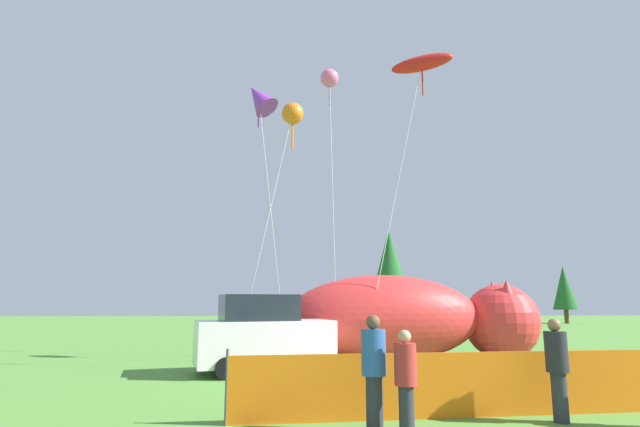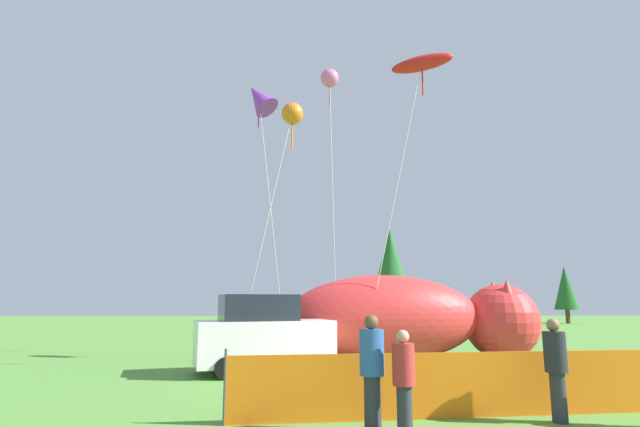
{
  "view_description": "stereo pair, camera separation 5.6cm",
  "coord_description": "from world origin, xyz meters",
  "px_view_note": "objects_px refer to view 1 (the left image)",
  "views": [
    {
      "loc": [
        -1.53,
        -13.69,
        2.11
      ],
      "look_at": [
        -0.9,
        5.09,
        5.42
      ],
      "focal_mm": 28.0,
      "sensor_mm": 36.0,
      "label": 1
    },
    {
      "loc": [
        -1.47,
        -13.69,
        2.11
      ],
      "look_at": [
        -0.9,
        5.09,
        5.42
      ],
      "focal_mm": 28.0,
      "sensor_mm": 36.0,
      "label": 2
    }
  ],
  "objects_px": {
    "parked_car": "(263,335)",
    "spectator_in_yellow_shirt": "(557,365)",
    "inflatable_cat": "(410,321)",
    "kite_red_lizard": "(422,65)",
    "folding_chair": "(486,360)",
    "kite_pink_octopus": "(330,80)",
    "kite_orange_flower": "(292,115)",
    "kite_purple_delta": "(259,98)",
    "spectator_in_grey_shirt": "(406,378)",
    "spectator_in_blue_shirt": "(374,367)"
  },
  "relations": [
    {
      "from": "spectator_in_yellow_shirt",
      "to": "spectator_in_grey_shirt",
      "type": "relative_size",
      "value": 1.09
    },
    {
      "from": "parked_car",
      "to": "kite_pink_octopus",
      "type": "xyz_separation_m",
      "value": [
        2.29,
        4.86,
        10.45
      ]
    },
    {
      "from": "folding_chair",
      "to": "spectator_in_grey_shirt",
      "type": "height_order",
      "value": "spectator_in_grey_shirt"
    },
    {
      "from": "spectator_in_grey_shirt",
      "to": "parked_car",
      "type": "bearing_deg",
      "value": 111.79
    },
    {
      "from": "spectator_in_blue_shirt",
      "to": "kite_red_lizard",
      "type": "height_order",
      "value": "kite_red_lizard"
    },
    {
      "from": "kite_orange_flower",
      "to": "spectator_in_grey_shirt",
      "type": "bearing_deg",
      "value": -75.76
    },
    {
      "from": "folding_chair",
      "to": "kite_purple_delta",
      "type": "height_order",
      "value": "kite_purple_delta"
    },
    {
      "from": "inflatable_cat",
      "to": "kite_purple_delta",
      "type": "relative_size",
      "value": 0.82
    },
    {
      "from": "inflatable_cat",
      "to": "kite_red_lizard",
      "type": "distance_m",
      "value": 9.79
    },
    {
      "from": "spectator_in_yellow_shirt",
      "to": "kite_pink_octopus",
      "type": "xyz_separation_m",
      "value": [
        -3.48,
        11.1,
        10.58
      ]
    },
    {
      "from": "parked_car",
      "to": "spectator_in_yellow_shirt",
      "type": "distance_m",
      "value": 8.5
    },
    {
      "from": "folding_chair",
      "to": "inflatable_cat",
      "type": "distance_m",
      "value": 4.33
    },
    {
      "from": "parked_car",
      "to": "folding_chair",
      "type": "bearing_deg",
      "value": -27.25
    },
    {
      "from": "kite_orange_flower",
      "to": "kite_pink_octopus",
      "type": "distance_m",
      "value": 5.2
    },
    {
      "from": "kite_pink_octopus",
      "to": "kite_orange_flower",
      "type": "bearing_deg",
      "value": -111.15
    },
    {
      "from": "parked_car",
      "to": "spectator_in_grey_shirt",
      "type": "relative_size",
      "value": 2.63
    },
    {
      "from": "parked_car",
      "to": "spectator_in_yellow_shirt",
      "type": "xyz_separation_m",
      "value": [
        5.77,
        -6.24,
        -0.13
      ]
    },
    {
      "from": "parked_car",
      "to": "inflatable_cat",
      "type": "relative_size",
      "value": 0.46
    },
    {
      "from": "spectator_in_blue_shirt",
      "to": "kite_purple_delta",
      "type": "bearing_deg",
      "value": 105.26
    },
    {
      "from": "inflatable_cat",
      "to": "spectator_in_yellow_shirt",
      "type": "xyz_separation_m",
      "value": [
        0.72,
        -9.06,
        -0.42
      ]
    },
    {
      "from": "folding_chair",
      "to": "spectator_in_grey_shirt",
      "type": "xyz_separation_m",
      "value": [
        -3.45,
        -5.9,
        0.41
      ]
    },
    {
      "from": "spectator_in_grey_shirt",
      "to": "kite_orange_flower",
      "type": "bearing_deg",
      "value": 104.24
    },
    {
      "from": "spectator_in_blue_shirt",
      "to": "kite_purple_delta",
      "type": "height_order",
      "value": "kite_purple_delta"
    },
    {
      "from": "inflatable_cat",
      "to": "kite_purple_delta",
      "type": "xyz_separation_m",
      "value": [
        -5.76,
        1.71,
        9.14
      ]
    },
    {
      "from": "inflatable_cat",
      "to": "spectator_in_blue_shirt",
      "type": "bearing_deg",
      "value": -110.65
    },
    {
      "from": "folding_chair",
      "to": "kite_orange_flower",
      "type": "xyz_separation_m",
      "value": [
        -5.5,
        2.21,
        7.94
      ]
    },
    {
      "from": "kite_orange_flower",
      "to": "kite_red_lizard",
      "type": "distance_m",
      "value": 5.86
    },
    {
      "from": "folding_chair",
      "to": "spectator_in_blue_shirt",
      "type": "xyz_separation_m",
      "value": [
        -3.91,
        -5.58,
        0.54
      ]
    },
    {
      "from": "inflatable_cat",
      "to": "spectator_in_grey_shirt",
      "type": "relative_size",
      "value": 5.68
    },
    {
      "from": "inflatable_cat",
      "to": "kite_orange_flower",
      "type": "bearing_deg",
      "value": -161.9
    },
    {
      "from": "folding_chair",
      "to": "kite_orange_flower",
      "type": "bearing_deg",
      "value": -23.9
    },
    {
      "from": "kite_purple_delta",
      "to": "kite_pink_octopus",
      "type": "bearing_deg",
      "value": 6.3
    },
    {
      "from": "kite_red_lizard",
      "to": "folding_chair",
      "type": "bearing_deg",
      "value": -81.69
    },
    {
      "from": "kite_purple_delta",
      "to": "spectator_in_grey_shirt",
      "type": "bearing_deg",
      "value": -73.02
    },
    {
      "from": "inflatable_cat",
      "to": "kite_purple_delta",
      "type": "height_order",
      "value": "kite_purple_delta"
    },
    {
      "from": "kite_purple_delta",
      "to": "folding_chair",
      "type": "bearing_deg",
      "value": -39.41
    },
    {
      "from": "spectator_in_yellow_shirt",
      "to": "kite_purple_delta",
      "type": "height_order",
      "value": "kite_purple_delta"
    },
    {
      "from": "kite_purple_delta",
      "to": "kite_red_lizard",
      "type": "bearing_deg",
      "value": -17.28
    },
    {
      "from": "parked_car",
      "to": "spectator_in_yellow_shirt",
      "type": "height_order",
      "value": "parked_car"
    },
    {
      "from": "inflatable_cat",
      "to": "folding_chair",
      "type": "bearing_deg",
      "value": -78.05
    },
    {
      "from": "inflatable_cat",
      "to": "kite_red_lizard",
      "type": "bearing_deg",
      "value": -28.25
    },
    {
      "from": "kite_purple_delta",
      "to": "spectator_in_blue_shirt",
      "type": "bearing_deg",
      "value": -74.74
    },
    {
      "from": "kite_orange_flower",
      "to": "spectator_in_yellow_shirt",
      "type": "bearing_deg",
      "value": -55.46
    },
    {
      "from": "parked_car",
      "to": "kite_pink_octopus",
      "type": "distance_m",
      "value": 11.75
    },
    {
      "from": "parked_car",
      "to": "spectator_in_yellow_shirt",
      "type": "bearing_deg",
      "value": -63.53
    },
    {
      "from": "kite_pink_octopus",
      "to": "spectator_in_yellow_shirt",
      "type": "bearing_deg",
      "value": -72.6
    },
    {
      "from": "inflatable_cat",
      "to": "kite_purple_delta",
      "type": "bearing_deg",
      "value": 158.27
    },
    {
      "from": "spectator_in_yellow_shirt",
      "to": "spectator_in_blue_shirt",
      "type": "relative_size",
      "value": 0.95
    },
    {
      "from": "folding_chair",
      "to": "kite_pink_octopus",
      "type": "bearing_deg",
      "value": -58.65
    },
    {
      "from": "spectator_in_blue_shirt",
      "to": "kite_red_lizard",
      "type": "bearing_deg",
      "value": 70.17
    }
  ]
}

